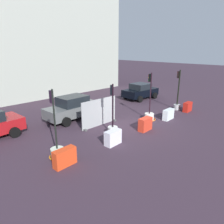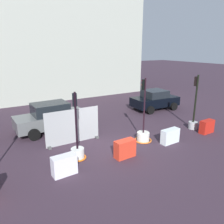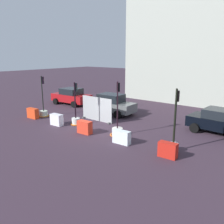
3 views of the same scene
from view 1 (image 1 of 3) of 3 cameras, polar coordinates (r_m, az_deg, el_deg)
ground_plane at (r=14.39m, az=6.04°, el=-4.09°), size 120.00×120.00×0.00m
traffic_light_0 at (r=10.71m, az=-14.89°, el=-9.63°), size 0.85×0.85×3.44m
traffic_light_1 at (r=12.93m, az=0.18°, el=-4.13°), size 0.80×0.80×3.19m
traffic_light_2 at (r=15.83m, az=10.22°, el=-0.54°), size 0.98×0.98×3.53m
traffic_light_3 at (r=18.98m, az=17.51°, el=2.88°), size 0.57×0.57×3.46m
construction_barrier_0 at (r=9.94m, az=-12.90°, el=-12.08°), size 1.11×0.46×0.83m
construction_barrier_1 at (r=11.66m, az=0.25°, el=-7.03°), size 1.02×0.51×0.84m
construction_barrier_2 at (r=13.75m, az=9.13°, el=-3.34°), size 1.03×0.51×0.86m
construction_barrier_3 at (r=16.23m, az=15.25°, el=-0.64°), size 1.10×0.46×0.80m
construction_barrier_4 at (r=18.78m, az=20.08°, el=1.33°), size 0.98×0.47×0.80m
car_grey_saloon at (r=15.92m, az=-10.65°, el=1.15°), size 4.40×2.30×1.78m
car_black_sedan at (r=22.30m, az=7.79°, el=5.71°), size 3.97×2.44×1.63m
building_main_facade at (r=27.09m, az=-17.28°, el=20.24°), size 17.26×7.48×13.87m
site_fence_panel at (r=14.36m, az=-3.50°, el=-0.31°), size 3.04×0.50×1.90m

